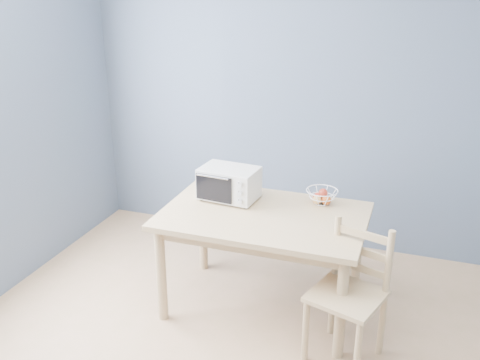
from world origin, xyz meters
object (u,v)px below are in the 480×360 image
(toaster_oven, at_px, (227,183))
(dining_chair, at_px, (350,296))
(fruit_basket, at_px, (322,196))
(dining_table, at_px, (263,227))

(toaster_oven, distance_m, dining_chair, 1.19)
(fruit_basket, xyz_separation_m, dining_chair, (0.32, -0.63, -0.37))
(dining_table, height_order, fruit_basket, fruit_basket)
(dining_table, height_order, toaster_oven, toaster_oven)
(dining_table, xyz_separation_m, dining_chair, (0.66, -0.33, -0.22))
(fruit_basket, bearing_deg, dining_table, -138.81)
(toaster_oven, relative_size, fruit_basket, 1.63)
(dining_table, xyz_separation_m, fruit_basket, (0.34, 0.30, 0.16))
(dining_table, relative_size, fruit_basket, 5.25)
(toaster_oven, bearing_deg, dining_chair, -21.20)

